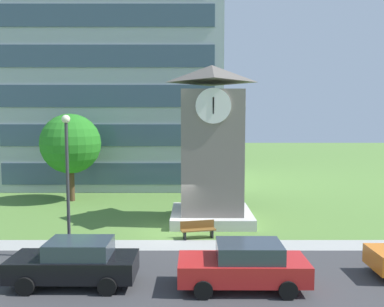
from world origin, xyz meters
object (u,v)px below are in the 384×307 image
tree_by_building (70,148)px  park_bench (197,229)px  parked_car_black (74,262)px  tree_near_tower (70,144)px  street_lamp (67,171)px  parked_car_red (243,265)px  clock_tower (211,153)px

tree_by_building → park_bench: bearing=-53.3°
parked_car_black → tree_near_tower: bearing=107.4°
street_lamp → tree_near_tower: (-3.58, 12.09, 0.42)m
parked_car_black → parked_car_red: same height
clock_tower → tree_near_tower: (-10.19, 5.75, 0.19)m
clock_tower → parked_car_red: 10.07m
park_bench → tree_near_tower: 13.68m
clock_tower → street_lamp: 9.16m
tree_near_tower → parked_car_red: size_ratio=1.40×
parked_car_black → parked_car_red: size_ratio=0.99×
park_bench → parked_car_black: 7.38m
parked_car_red → parked_car_black: bearing=177.4°
park_bench → parked_car_black: bearing=-128.9°
park_bench → parked_car_red: parked_car_red is taller
parked_car_black → street_lamp: bearing=111.2°
park_bench → street_lamp: street_lamp is taller
tree_by_building → parked_car_red: 24.52m
tree_near_tower → tree_by_building: tree_near_tower is taller
tree_by_building → parked_car_black: 21.71m
tree_by_building → parked_car_red: tree_by_building is taller
parked_car_red → street_lamp: bearing=156.6°
street_lamp → parked_car_red: street_lamp is taller
tree_near_tower → parked_car_red: bearing=-54.4°
park_bench → parked_car_black: size_ratio=0.40×
tree_by_building → street_lamp: bearing=-73.3°
clock_tower → parked_car_black: bearing=-120.7°
park_bench → tree_by_building: tree_by_building is taller
parked_car_black → parked_car_red: 6.21m
clock_tower → park_bench: 5.12m
tree_near_tower → parked_car_black: bearing=-72.6°
street_lamp → park_bench: bearing=26.4°
clock_tower → street_lamp: bearing=-136.2°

